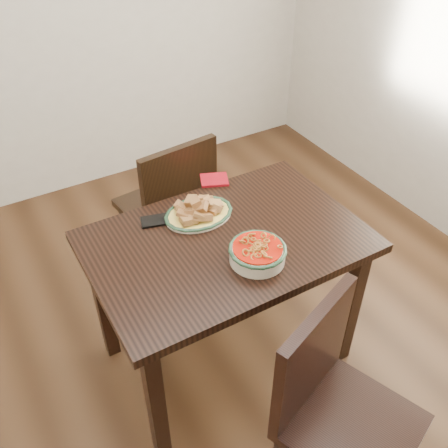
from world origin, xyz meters
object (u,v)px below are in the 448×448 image
chair_near (333,402)px  noodle_bowl (258,251)px  chair_far (171,204)px  fish_plate (198,208)px  smartphone (158,220)px  dining_table (226,258)px

chair_near → noodle_bowl: chair_near is taller
chair_far → chair_near: bearing=83.0°
chair_far → fish_plate: size_ratio=3.00×
noodle_bowl → smartphone: noodle_bowl is taller
smartphone → chair_near: bearing=-61.2°
chair_far → noodle_bowl: 0.87m
chair_far → smartphone: bearing=53.3°
chair_far → smartphone: (-0.23, -0.40, 0.26)m
chair_near → fish_plate: bearing=73.1°
chair_far → chair_near: (-0.01, -1.34, 0.00)m
chair_near → dining_table: bearing=71.6°
chair_near → smartphone: (-0.22, 0.94, 0.26)m
dining_table → chair_far: (0.04, 0.64, -0.14)m
dining_table → chair_far: size_ratio=1.26×
chair_far → fish_plate: 0.55m
fish_plate → smartphone: size_ratio=2.09×
smartphone → dining_table: bearing=-35.7°
chair_far → fish_plate: bearing=75.3°
chair_far → dining_table: bearing=80.2°
chair_far → noodle_bowl: bearing=83.5°
chair_far → smartphone: chair_far is taller
dining_table → smartphone: (-0.20, 0.24, 0.11)m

